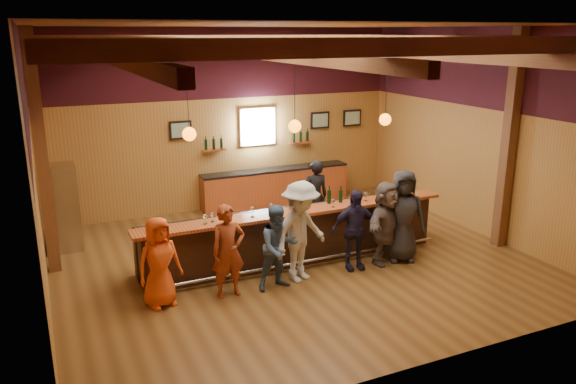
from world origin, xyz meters
name	(u,v)px	position (x,y,z in m)	size (l,w,h in m)	color
room	(293,98)	(0.00, 0.06, 3.21)	(9.04, 9.00, 4.52)	brown
bar_counter	(292,234)	(0.02, 0.15, 0.52)	(6.30, 1.07, 1.11)	black
back_bar_cabinet	(276,186)	(1.20, 3.72, 0.48)	(4.00, 0.52, 0.95)	#933C1A
window	(258,127)	(0.80, 3.95, 2.05)	(0.95, 0.09, 0.95)	silver
framed_pictures	(288,122)	(1.67, 3.94, 2.10)	(5.35, 0.05, 0.45)	black
wine_shelves	(259,143)	(0.80, 3.88, 1.62)	(3.00, 0.18, 0.30)	#933C1A
pendant_lights	(295,126)	(0.00, 0.00, 2.71)	(4.24, 0.24, 1.37)	black
stainless_fridge	(61,208)	(-4.10, 2.60, 0.90)	(0.70, 0.70, 1.80)	silver
customer_orange	(159,262)	(-2.80, -0.76, 0.77)	(0.75, 0.49, 1.53)	#E04C15
customer_redvest	(228,251)	(-1.65, -0.89, 0.81)	(0.59, 0.39, 1.63)	maroon
customer_denim	(278,247)	(-0.76, -0.97, 0.77)	(0.75, 0.58, 1.53)	#425C84
customer_white	(300,232)	(-0.27, -0.84, 0.93)	(1.21, 0.69, 1.87)	beige
customer_navy	(354,230)	(0.88, -0.80, 0.79)	(0.92, 0.38, 1.57)	#201B36
customer_brown	(386,223)	(1.60, -0.78, 0.82)	(1.52, 0.49, 1.64)	#61524D
customer_dark	(403,216)	(1.97, -0.81, 0.92)	(0.90, 0.58, 1.84)	#242426
bartender	(315,196)	(1.16, 1.39, 0.83)	(0.61, 0.40, 1.66)	black
ice_bucket	(294,203)	(-0.03, -0.08, 1.23)	(0.23, 0.23, 0.25)	brown
bottle_a	(329,197)	(0.75, -0.02, 1.25)	(0.08, 0.08, 0.35)	black
bottle_b	(341,196)	(0.99, -0.05, 1.24)	(0.07, 0.07, 0.33)	black
glass_a	(165,223)	(-2.54, -0.18, 1.23)	(0.07, 0.07, 0.17)	silver
glass_b	(205,217)	(-1.84, -0.20, 1.24)	(0.08, 0.08, 0.18)	silver
glass_c	(212,215)	(-1.69, -0.14, 1.23)	(0.08, 0.08, 0.17)	silver
glass_d	(252,210)	(-0.94, -0.19, 1.25)	(0.09, 0.09, 0.20)	silver
glass_e	(271,206)	(-0.53, -0.11, 1.24)	(0.08, 0.08, 0.19)	silver
glass_f	(333,201)	(0.71, -0.27, 1.23)	(0.07, 0.07, 0.16)	silver
glass_g	(366,195)	(1.51, -0.16, 1.24)	(0.08, 0.08, 0.18)	silver
glass_h	(386,193)	(1.99, -0.19, 1.23)	(0.07, 0.07, 0.17)	silver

